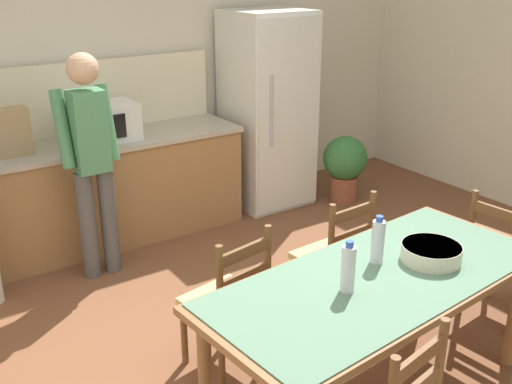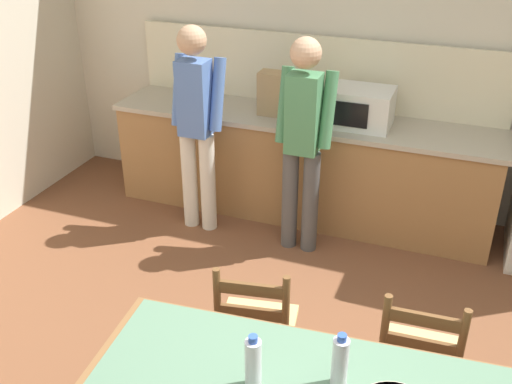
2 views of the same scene
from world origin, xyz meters
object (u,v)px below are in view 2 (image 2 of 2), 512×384
at_px(bottle_near_centre, 253,363).
at_px(chair_side_far_left, 256,328).
at_px(person_at_sink, 196,120).
at_px(paper_bag, 274,93).
at_px(chair_side_far_right, 417,359).
at_px(bottle_off_centre, 340,362).
at_px(person_at_counter, 303,137).
at_px(microwave, 360,107).

distance_m(bottle_near_centre, chair_side_far_left, 0.87).
distance_m(chair_side_far_left, person_at_sink, 1.98).
bearing_deg(paper_bag, person_at_sink, -134.02).
relative_size(bottle_near_centre, chair_side_far_right, 0.30).
relative_size(bottle_off_centre, person_at_counter, 0.16).
distance_m(paper_bag, person_at_counter, 0.67).
height_order(bottle_near_centre, chair_side_far_right, bottle_near_centre).
bearing_deg(chair_side_far_right, bottle_near_centre, 47.99).
height_order(chair_side_far_left, person_at_sink, person_at_sink).
distance_m(bottle_off_centre, person_at_counter, 2.26).
bearing_deg(person_at_sink, bottle_off_centre, -141.78).
xyz_separation_m(bottle_near_centre, chair_side_far_left, (-0.25, 0.70, -0.45)).
height_order(bottle_near_centre, bottle_off_centre, same).
bearing_deg(person_at_counter, microwave, -30.95).
bearing_deg(microwave, chair_side_far_right, -68.82).
bearing_deg(bottle_near_centre, microwave, 93.13).
bearing_deg(chair_side_far_left, person_at_sink, -64.96).
distance_m(bottle_near_centre, bottle_off_centre, 0.36).
xyz_separation_m(bottle_near_centre, chair_side_far_right, (0.62, 0.77, -0.45)).
xyz_separation_m(paper_bag, chair_side_far_left, (0.62, -2.06, -0.64)).
height_order(bottle_off_centre, chair_side_far_left, bottle_off_centre).
bearing_deg(chair_side_far_left, bottle_near_centre, 99.84).
xyz_separation_m(paper_bag, chair_side_far_right, (1.49, -1.99, -0.64)).
xyz_separation_m(microwave, person_at_counter, (-0.31, -0.52, -0.10)).
distance_m(bottle_off_centre, person_at_sink, 2.71).
bearing_deg(paper_bag, person_at_counter, -51.34).
distance_m(paper_bag, chair_side_far_left, 2.24).
height_order(microwave, chair_side_far_right, microwave).
height_order(person_at_sink, person_at_counter, person_at_sink).
relative_size(paper_bag, person_at_sink, 0.21).
height_order(bottle_near_centre, chair_side_far_left, bottle_near_centre).
distance_m(chair_side_far_right, person_at_counter, 1.90).
relative_size(chair_side_far_right, chair_side_far_left, 1.00).
bearing_deg(chair_side_far_right, person_at_sink, -40.30).
relative_size(bottle_near_centre, person_at_counter, 0.16).
distance_m(paper_bag, bottle_near_centre, 2.89).
relative_size(bottle_near_centre, chair_side_far_left, 0.30).
distance_m(chair_side_far_right, person_at_sink, 2.52).
distance_m(microwave, bottle_near_centre, 2.77).
height_order(bottle_off_centre, person_at_counter, person_at_counter).
xyz_separation_m(bottle_near_centre, person_at_counter, (-0.46, 2.24, 0.06)).
distance_m(microwave, person_at_counter, 0.61).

